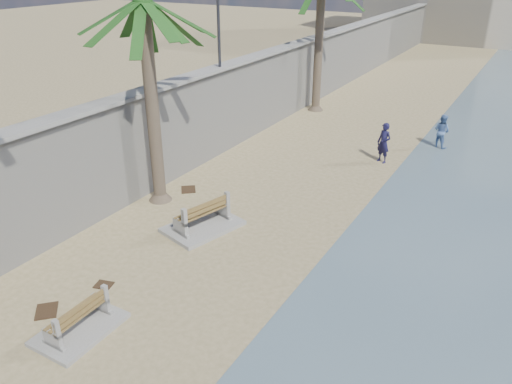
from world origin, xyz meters
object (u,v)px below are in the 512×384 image
at_px(bench_near, 78,319).
at_px(bench_far, 202,216).
at_px(person_b, 442,129).
at_px(palm_mid, 143,4).
at_px(person_a, 384,140).

relative_size(bench_near, bench_far, 0.73).
bearing_deg(person_b, bench_far, 91.05).
xyz_separation_m(bench_near, person_b, (4.39, 16.39, 0.48)).
height_order(palm_mid, person_a, palm_mid).
bearing_deg(person_b, palm_mid, 79.15).
relative_size(person_a, person_b, 1.14).
relative_size(palm_mid, person_a, 3.90).
bearing_deg(bench_near, bench_far, 94.01).
xyz_separation_m(bench_far, person_a, (3.10, 8.18, 0.53)).
bearing_deg(person_a, bench_far, -87.80).
bearing_deg(person_a, palm_mid, -104.25).
relative_size(bench_near, person_b, 1.16).
distance_m(person_a, person_b, 3.43).
height_order(bench_far, person_b, person_b).
bearing_deg(bench_far, person_a, 69.21).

